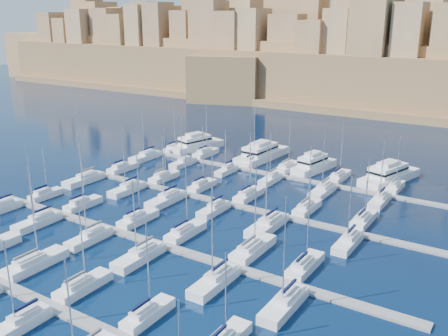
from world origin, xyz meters
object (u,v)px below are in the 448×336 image
Objects in this scene: motor_yacht_c at (314,164)px; motor_yacht_d at (389,174)px; motor_yacht_b at (261,153)px; sailboat_2 at (35,263)px; sailboat_4 at (148,314)px; motor_yacht_a at (196,144)px.

motor_yacht_d is at bearing 5.78° from motor_yacht_c.
sailboat_2 is at bearing -90.49° from motor_yacht_b.
motor_yacht_d is (33.50, -0.50, -0.00)m from motor_yacht_b.
sailboat_2 is 77.98m from motor_yacht_d.
sailboat_2 is 23.32m from sailboat_4.
motor_yacht_b is (20.23, 1.30, 0.00)m from motor_yacht_a.
motor_yacht_a is at bearing -176.32° from motor_yacht_b.
motor_yacht_c is 0.79× the size of motor_yacht_d.
motor_yacht_b is 15.97m from motor_yacht_c.
motor_yacht_d is at bearing 81.36° from sailboat_4.
motor_yacht_c is at bearing -174.22° from motor_yacht_d.
motor_yacht_b is (0.61, 70.62, 0.95)m from sailboat_2.
sailboat_2 reaches higher than motor_yacht_d.
sailboat_2 is 0.84× the size of motor_yacht_b.
motor_yacht_b is 1.31× the size of motor_yacht_c.
motor_yacht_d is at bearing 0.85° from motor_yacht_a.
motor_yacht_d is (34.11, 70.11, 0.95)m from sailboat_2.
sailboat_2 is 70.62m from motor_yacht_b.
motor_yacht_b is at bearing 89.51° from sailboat_2.
motor_yacht_a is at bearing -179.15° from motor_yacht_d.
motor_yacht_b is 33.51m from motor_yacht_d.
motor_yacht_b is (-22.69, 71.67, 0.99)m from sailboat_4.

